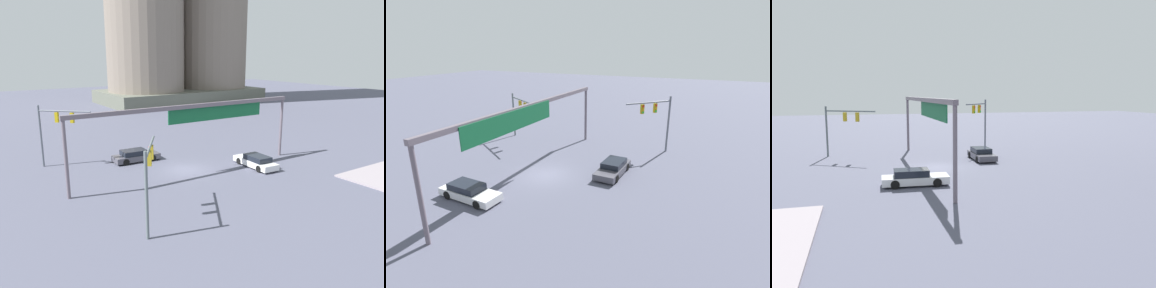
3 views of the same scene
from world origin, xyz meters
TOP-DOWN VIEW (x-y plane):
  - ground_plane at (0.00, 0.00)m, footprint 183.26×183.26m
  - traffic_signal_near_corner at (-10.01, 7.60)m, footprint 3.98×3.72m
  - traffic_signal_opposite_side at (-8.13, -8.53)m, footprint 3.25×5.09m
  - overhead_sign_gantry at (0.75, -1.03)m, footprint 22.85×0.43m
  - sedan_car_approaching at (-2.78, 5.32)m, footprint 4.71×2.10m
  - sedan_car_waiting_far at (6.13, -2.88)m, footprint 2.03×4.95m

SIDE VIEW (x-z plane):
  - ground_plane at x=0.00m, z-range 0.00..0.00m
  - sedan_car_waiting_far at x=6.13m, z-range -0.03..1.18m
  - sedan_car_approaching at x=-2.78m, z-range -0.03..1.18m
  - traffic_signal_opposite_side at x=-8.13m, z-range 1.09..6.49m
  - traffic_signal_near_corner at x=-10.01m, z-range 1.16..7.15m
  - overhead_sign_gantry at x=0.75m, z-range 2.23..8.59m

